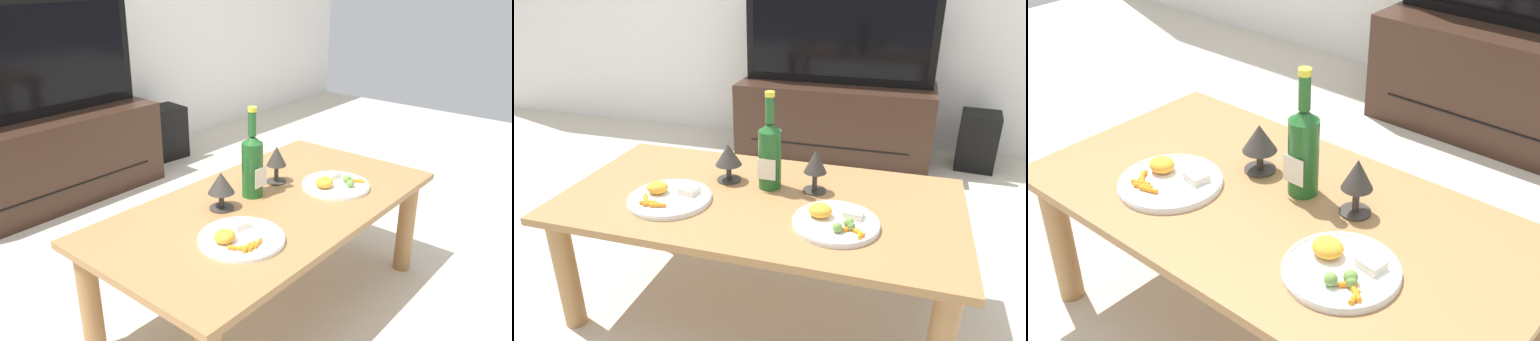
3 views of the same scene
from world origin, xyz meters
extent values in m
plane|color=beige|center=(0.00, 0.00, 0.00)|extent=(6.40, 6.40, 0.00)
cube|color=#9E7042|center=(0.00, 0.00, 0.42)|extent=(1.28, 0.67, 0.03)
cylinder|color=#9E7042|center=(0.58, -0.27, 0.20)|extent=(0.07, 0.07, 0.41)
cylinder|color=#9E7042|center=(-0.58, 0.27, 0.20)|extent=(0.07, 0.07, 0.41)
cylinder|color=#9E7042|center=(0.58, 0.27, 0.20)|extent=(0.07, 0.07, 0.41)
cube|color=#382319|center=(0.00, 1.52, 0.23)|extent=(1.18, 0.47, 0.47)
cube|color=black|center=(0.00, 1.29, 0.14)|extent=(0.94, 0.01, 0.01)
cube|color=black|center=(0.00, 1.52, 0.77)|extent=(1.13, 0.04, 0.61)
cube|color=black|center=(0.00, 1.50, 0.77)|extent=(1.04, 0.01, 0.51)
cube|color=black|center=(0.86, 1.57, 0.17)|extent=(0.24, 0.24, 0.34)
cylinder|color=#1E5923|center=(0.01, 0.09, 0.53)|extent=(0.08, 0.08, 0.20)
cone|color=#1E5923|center=(0.01, 0.09, 0.65)|extent=(0.08, 0.08, 0.03)
cylinder|color=#1E5923|center=(0.01, 0.09, 0.70)|extent=(0.03, 0.03, 0.09)
cylinder|color=yellow|center=(0.01, 0.09, 0.75)|extent=(0.03, 0.03, 0.02)
cube|color=silver|center=(0.01, 0.05, 0.51)|extent=(0.06, 0.00, 0.07)
cylinder|color=#38332D|center=(-0.14, 0.10, 0.44)|extent=(0.08, 0.08, 0.01)
cylinder|color=#38332D|center=(-0.14, 0.10, 0.47)|extent=(0.02, 0.02, 0.05)
cone|color=#38332D|center=(-0.14, 0.10, 0.53)|extent=(0.09, 0.09, 0.07)
cylinder|color=#38332D|center=(0.16, 0.10, 0.44)|extent=(0.08, 0.08, 0.01)
cylinder|color=#38332D|center=(0.16, 0.10, 0.47)|extent=(0.02, 0.02, 0.06)
cone|color=#38332D|center=(0.16, 0.10, 0.54)|extent=(0.08, 0.08, 0.08)
cylinder|color=white|center=(-0.27, -0.11, 0.44)|extent=(0.27, 0.27, 0.01)
torus|color=white|center=(-0.27, -0.11, 0.45)|extent=(0.26, 0.26, 0.01)
ellipsoid|color=orange|center=(-0.32, -0.09, 0.46)|extent=(0.07, 0.06, 0.04)
cube|color=beige|center=(-0.22, -0.06, 0.45)|extent=(0.07, 0.06, 0.02)
cylinder|color=orange|center=(-0.33, -0.14, 0.45)|extent=(0.04, 0.05, 0.01)
cylinder|color=orange|center=(-0.32, -0.15, 0.45)|extent=(0.05, 0.04, 0.01)
cylinder|color=orange|center=(-0.31, -0.17, 0.45)|extent=(0.05, 0.03, 0.01)
cylinder|color=orange|center=(-0.29, -0.17, 0.45)|extent=(0.05, 0.03, 0.01)
cylinder|color=orange|center=(-0.27, -0.17, 0.45)|extent=(0.05, 0.03, 0.01)
cylinder|color=white|center=(0.27, -0.11, 0.44)|extent=(0.25, 0.25, 0.01)
torus|color=white|center=(0.27, -0.11, 0.45)|extent=(0.25, 0.25, 0.01)
ellipsoid|color=orange|center=(0.22, -0.09, 0.46)|extent=(0.07, 0.06, 0.04)
cube|color=beige|center=(0.31, -0.06, 0.45)|extent=(0.06, 0.05, 0.02)
cylinder|color=orange|center=(0.34, -0.16, 0.45)|extent=(0.02, 0.04, 0.01)
cylinder|color=orange|center=(0.34, -0.15, 0.45)|extent=(0.04, 0.03, 0.01)
cylinder|color=orange|center=(0.31, -0.14, 0.45)|extent=(0.04, 0.04, 0.01)
sphere|color=olive|center=(0.31, -0.14, 0.46)|extent=(0.02, 0.02, 0.02)
sphere|color=olive|center=(0.28, -0.16, 0.46)|extent=(0.03, 0.03, 0.03)
sphere|color=olive|center=(0.30, -0.13, 0.46)|extent=(0.03, 0.03, 0.03)
camera|label=1|loc=(-1.29, -1.03, 1.21)|focal=36.37mm
camera|label=2|loc=(0.42, -1.26, 1.11)|focal=32.32mm
camera|label=3|loc=(0.85, -0.98, 1.32)|focal=45.61mm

